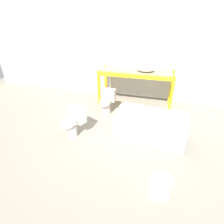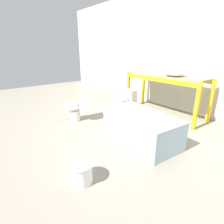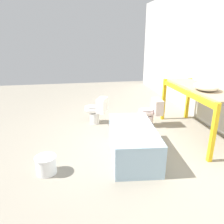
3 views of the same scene
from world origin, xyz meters
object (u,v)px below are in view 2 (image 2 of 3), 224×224
Objects in this scene: toilet_near at (125,101)px; toilet_far at (77,107)px; bathtub_main at (140,125)px; bucket_white at (80,172)px; sink_basin at (175,73)px.

toilet_far is (-0.38, -1.20, 0.00)m from toilet_near.
bucket_white is at bearing -72.80° from bathtub_main.
bucket_white is (0.62, -2.88, -0.95)m from sink_basin.
sink_basin is 2.42m from toilet_far.
toilet_far is 1.96× the size of bucket_white.
toilet_far is 2.13m from bucket_white.
toilet_near is (-0.89, -0.71, -0.76)m from sink_basin.
toilet_near is 1.00× the size of toilet_far.
bucket_white is at bearing -1.20° from toilet_far.
bathtub_main is 4.73× the size of bucket_white.
bathtub_main is at bearing 41.56° from toilet_far.
bathtub_main is at bearing -28.54° from toilet_near.
toilet_near is at bearing 98.28° from toilet_far.
sink_basin reaches higher than toilet_far.
sink_basin is at bearing 41.82° from toilet_near.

